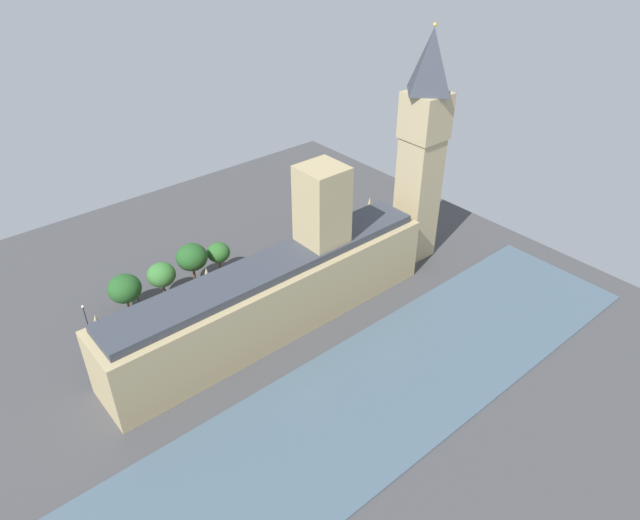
% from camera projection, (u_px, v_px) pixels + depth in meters
% --- Properties ---
extents(ground_plane, '(141.49, 141.49, 0.00)m').
position_uv_depth(ground_plane, '(269.00, 321.00, 119.99)').
color(ground_plane, '#424244').
extents(river_thames, '(28.56, 127.34, 0.25)m').
position_uv_depth(river_thames, '(367.00, 401.00, 101.34)').
color(river_thames, '#475B6B').
rests_on(river_thames, ground).
extents(parliament_building, '(12.69, 71.49, 31.81)m').
position_uv_depth(parliament_building, '(280.00, 288.00, 114.86)').
color(parliament_building, tan).
rests_on(parliament_building, ground).
extents(clock_tower, '(8.70, 8.70, 53.55)m').
position_uv_depth(clock_tower, '(422.00, 147.00, 126.91)').
color(clock_tower, tan).
rests_on(clock_tower, ground).
extents(car_yellow_cab_under_trees, '(1.96, 4.21, 1.74)m').
position_uv_depth(car_yellow_cab_under_trees, '(319.00, 257.00, 138.88)').
color(car_yellow_cab_under_trees, gold).
rests_on(car_yellow_cab_under_trees, ground).
extents(car_dark_green_far_end, '(2.12, 4.17, 1.74)m').
position_uv_depth(car_dark_green_far_end, '(272.00, 279.00, 131.32)').
color(car_dark_green_far_end, '#19472D').
rests_on(car_dark_green_far_end, ground).
extents(double_decker_bus_trailing, '(2.93, 10.58, 4.75)m').
position_uv_depth(double_decker_bus_trailing, '(205.00, 299.00, 121.91)').
color(double_decker_bus_trailing, red).
rests_on(double_decker_bus_trailing, ground).
extents(pedestrian_by_river_gate, '(0.66, 0.61, 1.57)m').
position_uv_depth(pedestrian_by_river_gate, '(243.00, 307.00, 122.86)').
color(pedestrian_by_river_gate, maroon).
rests_on(pedestrian_by_river_gate, ground).
extents(pedestrian_kerbside, '(0.65, 0.55, 1.72)m').
position_uv_depth(pedestrian_kerbside, '(113.00, 368.00, 107.44)').
color(pedestrian_kerbside, '#336B60').
rests_on(pedestrian_kerbside, ground).
extents(plane_tree_near_tower, '(6.08, 6.08, 9.03)m').
position_uv_depth(plane_tree_near_tower, '(161.00, 275.00, 122.86)').
color(plane_tree_near_tower, brown).
rests_on(plane_tree_near_tower, ground).
extents(plane_tree_opposite_hall, '(5.27, 5.27, 8.39)m').
position_uv_depth(plane_tree_opposite_hall, '(218.00, 253.00, 130.79)').
color(plane_tree_opposite_hall, brown).
rests_on(plane_tree_opposite_hall, ground).
extents(plane_tree_midblock, '(6.94, 6.94, 10.75)m').
position_uv_depth(plane_tree_midblock, '(192.00, 257.00, 126.15)').
color(plane_tree_midblock, brown).
rests_on(plane_tree_midblock, ground).
extents(plane_tree_leading, '(6.91, 6.91, 9.27)m').
position_uv_depth(plane_tree_leading, '(125.00, 289.00, 118.90)').
color(plane_tree_leading, brown).
rests_on(plane_tree_leading, ground).
extents(street_lamp_corner, '(0.56, 0.56, 7.04)m').
position_uv_depth(street_lamp_corner, '(85.00, 314.00, 114.23)').
color(street_lamp_corner, black).
rests_on(street_lamp_corner, ground).
extents(street_lamp_slot_10, '(0.56, 0.56, 6.43)m').
position_uv_depth(street_lamp_slot_10, '(137.00, 294.00, 120.45)').
color(street_lamp_slot_10, black).
rests_on(street_lamp_slot_10, ground).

